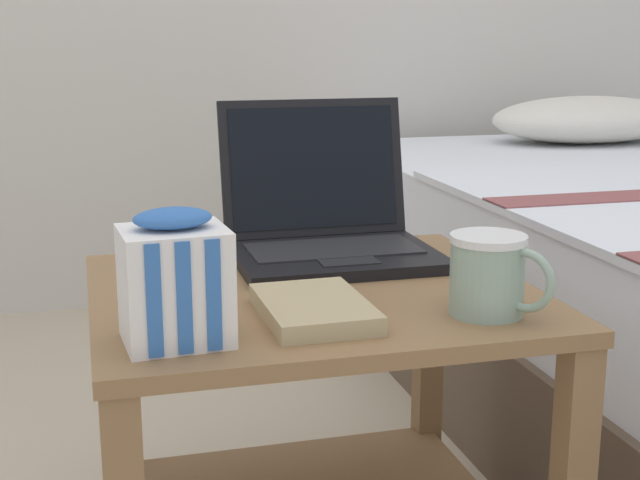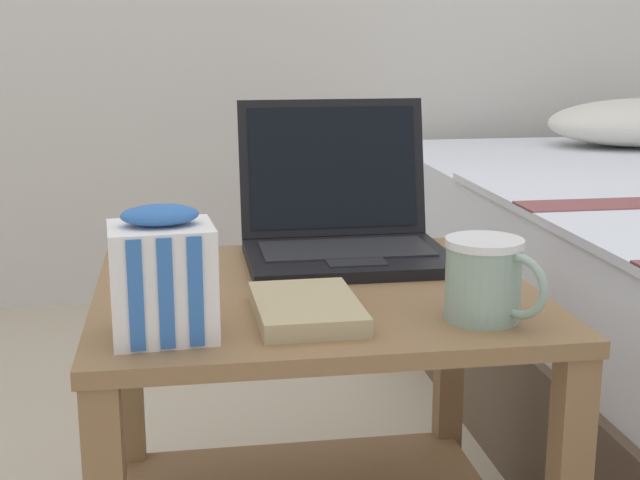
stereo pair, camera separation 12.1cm
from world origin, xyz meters
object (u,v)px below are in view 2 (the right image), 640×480
Objects in this scene: cell_phone at (165,290)px; snack_bag at (162,277)px; mug_front_left at (485,276)px; laptop at (343,227)px; closed_book at (306,308)px.

snack_bag is at bearing -89.50° from cell_phone.
mug_front_left is at bearing -0.04° from snack_bag.
laptop is 0.45m from snack_bag.
mug_front_left is (0.12, -0.35, 0.01)m from laptop.
cell_phone is 0.22m from closed_book.
closed_book is at bearing -36.75° from cell_phone.
closed_book is (0.18, 0.04, -0.06)m from snack_bag.
laptop is 0.33m from cell_phone.
cell_phone is at bearing -149.00° from laptop.
snack_bag is 0.84× the size of closed_book.
laptop is 2.42× the size of mug_front_left.
closed_book is (0.18, -0.13, 0.01)m from cell_phone.
mug_front_left is at bearing -11.45° from closed_book.
laptop is at bearing 71.22° from closed_book.
cell_phone is (-0.40, 0.18, -0.05)m from mug_front_left.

